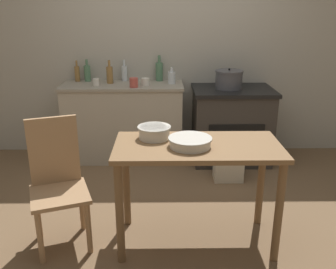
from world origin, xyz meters
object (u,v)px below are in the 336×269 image
Objects in this scene: flour_sack at (228,163)px; bottle_center_left at (172,77)px; stove at (231,124)px; stock_pot at (229,79)px; cup_mid_right at (96,82)px; cup_far_right at (134,83)px; chair at (58,181)px; bottle_center at (124,73)px; cup_right at (145,82)px; bottle_left at (87,73)px; work_table at (197,161)px; bottle_mid_left at (77,73)px; bottle_far_left at (159,71)px; bottle_center_right at (110,74)px; mixing_bowl_small at (154,132)px; mixing_bowl_large at (190,141)px.

bottle_center_left is (-0.57, 0.64, 0.77)m from flour_sack.
stock_pot reaches higher than stove.
cup_far_right reaches higher than cup_mid_right.
bottle_center reaches higher than chair.
cup_right is at bearing 147.22° from flour_sack.
bottle_left reaches higher than cup_right.
work_table is 4.92× the size of bottle_mid_left.
stock_pot is at bearing 73.38° from work_table.
cup_mid_right is at bearing -61.20° from bottle_left.
bottle_left is 0.12m from bottle_mid_left.
bottle_left is (-0.82, -0.01, -0.02)m from bottle_far_left.
stove is 3.46× the size of bottle_center_right.
stock_pot is 1.25× the size of mixing_bowl_small.
cup_mid_right is at bearing -178.65° from cup_right.
cup_right is 0.16m from cup_far_right.
stove is at bearing -1.12° from stock_pot.
stock_pot is 1.19× the size of bottle_center_right.
bottle_far_left reaches higher than stock_pot.
bottle_center_left reaches higher than cup_mid_right.
bottle_center reaches higher than bottle_center_left.
bottle_left is (-1.59, 0.24, 0.03)m from stock_pot.
mixing_bowl_large is 1.18× the size of bottle_center_right.
bottle_far_left is (-0.23, 1.90, 0.17)m from mixing_bowl_large.
mixing_bowl_large is 1.62m from cup_far_right.
work_table is at bearing -81.32° from bottle_far_left.
bottle_left is at bearing 120.99° from work_table.
mixing_bowl_small is (-0.73, -0.92, 0.66)m from flour_sack.
mixing_bowl_small is at bearing -128.37° from flour_sack.
bottle_center_right reaches higher than cup_right.
bottle_far_left reaches higher than chair.
chair is 1.79m from flour_sack.
bottle_left reaches higher than work_table.
flour_sack is 1.46× the size of bottle_center.
bottle_center_left is at bearing -8.85° from bottle_left.
bottle_mid_left reaches higher than flour_sack.
bottle_center_right is 0.36m from cup_far_right.
cup_right is (-0.13, 1.47, 0.08)m from mixing_bowl_small.
bottle_center_left is 0.74× the size of bottle_center.
stock_pot reaches higher than cup_right.
bottle_center reaches higher than cup_far_right.
stock_pot is (1.49, 1.57, 0.44)m from chair.
chair is 1.73m from cup_right.
bottle_center_right is (-1.26, 0.67, 0.80)m from flour_sack.
cup_far_right is (0.13, -0.36, -0.04)m from bottle_center.
bottle_mid_left is (-1.76, 0.24, 0.55)m from stove.
mixing_bowl_small is 1.60m from cup_mid_right.
chair is 9.36× the size of cup_far_right.
bottle_far_left is 1.13× the size of bottle_center_right.
bottle_far_left is at bearing 131.20° from flour_sack.
cup_far_right is at bearing 52.61° from chair.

